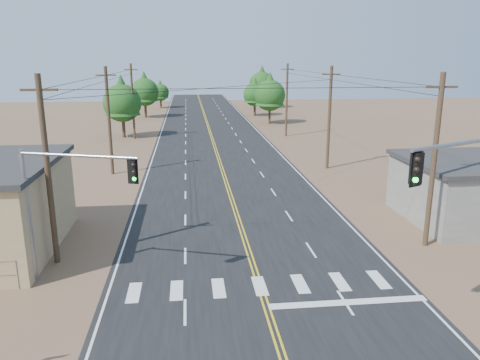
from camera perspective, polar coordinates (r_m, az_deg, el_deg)
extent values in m
cube|color=black|center=(43.83, -1.95, 0.52)|extent=(15.00, 200.00, 0.02)
cylinder|color=gray|center=(25.00, -25.49, -10.39)|extent=(0.06, 0.06, 1.50)
cylinder|color=#4C3826|center=(26.07, -22.37, 0.85)|extent=(0.30, 0.30, 10.00)
cube|color=#4C3826|center=(25.48, -23.30, 10.06)|extent=(1.80, 0.12, 0.12)
cylinder|color=#4C3826|center=(45.33, -15.66, 6.88)|extent=(0.30, 0.30, 10.00)
cube|color=#4C3826|center=(44.99, -16.04, 12.18)|extent=(1.80, 0.12, 0.12)
cylinder|color=#4C3826|center=(65.04, -12.95, 9.27)|extent=(0.30, 0.30, 10.00)
cube|color=#4C3826|center=(64.80, -13.16, 12.97)|extent=(1.80, 0.12, 0.12)
cylinder|color=#4C3826|center=(28.57, 22.55, 1.97)|extent=(0.30, 0.30, 10.00)
cube|color=#4C3826|center=(28.03, 23.40, 10.37)|extent=(1.80, 0.12, 0.12)
cylinder|color=#4C3826|center=(46.81, 10.83, 7.40)|extent=(0.30, 0.30, 10.00)
cube|color=#4C3826|center=(46.48, 11.08, 12.54)|extent=(1.80, 0.12, 0.12)
cylinder|color=#4C3826|center=(66.08, 5.72, 9.65)|extent=(0.30, 0.30, 10.00)
cube|color=#4C3826|center=(65.84, 5.81, 13.29)|extent=(1.80, 0.12, 0.12)
cylinder|color=gray|center=(24.80, -24.33, -4.41)|extent=(0.22, 0.22, 6.36)
cylinder|color=gray|center=(24.02, -25.13, 2.79)|extent=(0.16, 0.16, 0.55)
cylinder|color=gray|center=(22.38, -19.17, 2.83)|extent=(5.58, 1.98, 0.15)
cube|color=black|center=(21.28, -12.92, 1.06)|extent=(0.39, 0.36, 1.00)
sphere|color=black|center=(21.05, -12.87, 1.80)|extent=(0.18, 0.18, 0.18)
sphere|color=black|center=(21.12, -12.82, 0.96)|extent=(0.18, 0.18, 0.18)
sphere|color=#0CE533|center=(21.20, -12.78, 0.13)|extent=(0.18, 0.18, 0.18)
cylinder|color=gray|center=(20.17, 26.08, 4.15)|extent=(5.94, 2.82, 0.17)
cube|color=black|center=(17.97, 20.69, 1.32)|extent=(0.47, 0.45, 1.17)
sphere|color=black|center=(17.70, 20.82, 2.36)|extent=(0.21, 0.21, 0.21)
sphere|color=black|center=(17.78, 20.71, 1.18)|extent=(0.21, 0.21, 0.21)
sphere|color=#0CE533|center=(17.86, 20.61, 0.02)|extent=(0.21, 0.21, 0.21)
cylinder|color=#3F2D1E|center=(66.97, -14.00, 6.38)|extent=(0.45, 0.45, 3.10)
cone|color=#1F4714|center=(66.52, -14.24, 10.04)|extent=(4.82, 4.82, 5.51)
sphere|color=#1F4714|center=(66.61, -14.17, 9.09)|extent=(5.16, 5.16, 5.16)
cylinder|color=#3F2D1E|center=(88.75, -11.44, 8.45)|extent=(0.47, 0.47, 3.04)
cone|color=#1F4714|center=(88.41, -11.58, 11.17)|extent=(4.73, 4.73, 5.40)
sphere|color=#1F4714|center=(88.48, -11.55, 10.46)|extent=(5.07, 5.07, 5.07)
cylinder|color=#3F2D1E|center=(105.23, -9.63, 9.25)|extent=(0.39, 0.39, 2.22)
cone|color=#1F4714|center=(104.99, -9.70, 10.92)|extent=(3.46, 3.46, 3.95)
sphere|color=#1F4714|center=(105.04, -9.68, 10.49)|extent=(3.70, 3.70, 3.70)
cylinder|color=#3F2D1E|center=(78.93, 3.62, 7.97)|extent=(0.39, 0.39, 3.07)
cone|color=#1F4714|center=(78.55, 3.67, 11.06)|extent=(4.77, 4.77, 5.46)
sphere|color=#1F4714|center=(78.63, 3.66, 10.26)|extent=(5.12, 5.12, 5.12)
cylinder|color=#3F2D1E|center=(89.81, 1.80, 8.66)|extent=(0.44, 0.44, 2.59)
cone|color=#1F4714|center=(89.50, 1.82, 10.95)|extent=(4.04, 4.04, 4.61)
sphere|color=#1F4714|center=(89.57, 1.82, 10.35)|extent=(4.32, 4.32, 4.32)
cylinder|color=#3F2D1E|center=(103.76, 2.66, 9.66)|extent=(0.47, 0.47, 3.32)
cone|color=#1F4714|center=(103.46, 2.69, 12.21)|extent=(5.16, 5.16, 5.89)
sphere|color=#1F4714|center=(103.52, 2.68, 11.54)|extent=(5.53, 5.53, 5.53)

